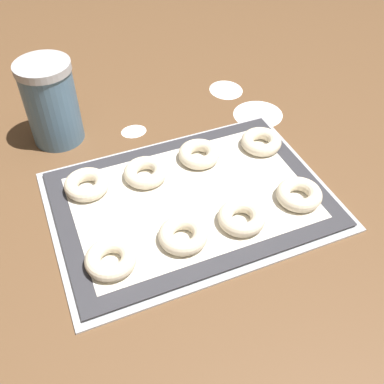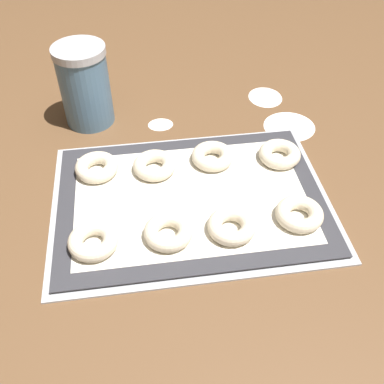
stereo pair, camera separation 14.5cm
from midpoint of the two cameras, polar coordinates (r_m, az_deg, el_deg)
ground_plane at (r=0.81m, az=5.12°, el=-2.52°), size 2.80×2.80×0.00m
baking_tray at (r=0.82m, az=5.04°, el=-1.44°), size 0.50×0.36×0.01m
baking_mat at (r=0.82m, az=5.06°, el=-1.18°), size 0.48×0.34×0.00m
bagel_front_far_left at (r=0.73m, az=-7.00°, el=-6.75°), size 0.08×0.08×0.03m
bagel_front_mid_left at (r=0.74m, az=2.55°, el=-5.61°), size 0.08×0.08×0.03m
bagel_front_mid_right at (r=0.76m, az=10.52°, el=-4.78°), size 0.08×0.08×0.03m
bagel_front_far_right at (r=0.81m, az=18.57°, el=-3.14°), size 0.08×0.08×0.03m
bagel_back_far_left at (r=0.86m, az=-7.40°, el=2.73°), size 0.08×0.08×0.03m
bagel_back_mid_left at (r=0.86m, az=-0.02°, el=2.99°), size 0.08×0.08×0.03m
bagel_back_mid_right at (r=0.88m, az=7.31°, el=4.15°), size 0.08×0.08×0.03m
bagel_back_far_right at (r=0.92m, az=15.58°, el=4.29°), size 0.08×0.08×0.03m
flour_canister at (r=0.98m, az=-9.33°, el=12.91°), size 0.11×0.11×0.17m
flour_patch_near at (r=1.03m, az=16.27°, el=7.76°), size 0.11×0.11×0.00m
flour_patch_far at (r=1.12m, az=13.06°, el=11.45°), size 0.08×0.09×0.00m
flour_patch_side at (r=1.00m, az=0.12°, el=8.31°), size 0.06×0.05×0.00m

